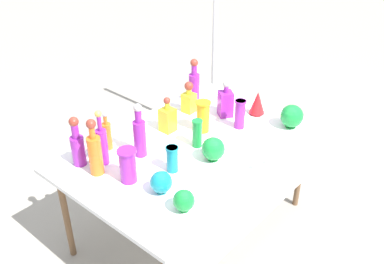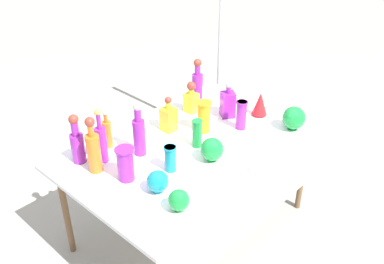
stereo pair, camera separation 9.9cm
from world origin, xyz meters
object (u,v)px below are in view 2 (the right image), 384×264
(tall_bottle_4, at_px, (139,133))
(slender_vase_3, at_px, (197,133))
(square_decanter_0, at_px, (169,118))
(square_decanter_2, at_px, (191,99))
(round_bowl_0, at_px, (179,200))
(tall_bottle_3, at_px, (107,133))
(fluted_vase_0, at_px, (260,104))
(round_bowl_2, at_px, (294,118))
(round_bowl_3, at_px, (158,181))
(tall_bottle_2, at_px, (77,143))
(tall_bottle_1, at_px, (197,84))
(tall_bottle_5, at_px, (94,150))
(slender_vase_4, at_px, (241,114))
(slender_vase_2, at_px, (170,158))
(canopy_pole, at_px, (220,60))
(slender_vase_1, at_px, (204,116))
(tall_bottle_0, at_px, (101,142))
(slender_vase_0, at_px, (125,163))
(square_decanter_1, at_px, (228,103))
(round_bowl_1, at_px, (212,149))

(tall_bottle_4, xyz_separation_m, slender_vase_3, (0.32, -0.21, -0.05))
(square_decanter_0, relative_size, square_decanter_2, 1.05)
(round_bowl_0, bearing_deg, tall_bottle_4, 69.05)
(tall_bottle_3, height_order, fluted_vase_0, tall_bottle_3)
(round_bowl_2, xyz_separation_m, round_bowl_3, (-1.15, 0.19, -0.02))
(tall_bottle_2, relative_size, round_bowl_0, 2.63)
(tall_bottle_1, distance_m, tall_bottle_2, 1.15)
(slender_vase_3, distance_m, round_bowl_3, 0.54)
(tall_bottle_5, height_order, round_bowl_0, tall_bottle_5)
(slender_vase_3, distance_m, slender_vase_4, 0.40)
(slender_vase_2, height_order, canopy_pole, canopy_pole)
(slender_vase_1, bearing_deg, square_decanter_0, 130.05)
(tall_bottle_0, relative_size, tall_bottle_4, 1.00)
(canopy_pole, bearing_deg, round_bowl_3, -150.88)
(square_decanter_2, height_order, slender_vase_4, square_decanter_2)
(tall_bottle_1, xyz_separation_m, tall_bottle_5, (-1.14, -0.19, 0.00))
(slender_vase_2, bearing_deg, slender_vase_4, -0.28)
(round_bowl_0, bearing_deg, slender_vase_1, 32.76)
(slender_vase_0, relative_size, slender_vase_2, 1.27)
(square_decanter_2, relative_size, slender_vase_0, 1.15)
(tall_bottle_1, bearing_deg, round_bowl_0, -141.78)
(tall_bottle_5, height_order, fluted_vase_0, tall_bottle_5)
(square_decanter_2, xyz_separation_m, slender_vase_4, (0.06, -0.44, 0.01))
(tall_bottle_3, height_order, tall_bottle_5, tall_bottle_5)
(square_decanter_1, height_order, slender_vase_3, square_decanter_1)
(square_decanter_2, relative_size, round_bowl_3, 1.82)
(tall_bottle_0, distance_m, round_bowl_0, 0.69)
(tall_bottle_0, distance_m, tall_bottle_3, 0.17)
(tall_bottle_5, xyz_separation_m, round_bowl_3, (0.12, -0.43, -0.08))
(tall_bottle_3, xyz_separation_m, slender_vase_4, (0.81, -0.50, 0.01))
(square_decanter_0, xyz_separation_m, round_bowl_1, (-0.08, -0.48, -0.02))
(round_bowl_1, bearing_deg, tall_bottle_5, 142.08)
(tall_bottle_0, bearing_deg, slender_vase_0, -94.84)
(tall_bottle_4, relative_size, round_bowl_2, 2.15)
(slender_vase_2, bearing_deg, slender_vase_1, 18.51)
(tall_bottle_2, xyz_separation_m, slender_vase_4, (1.04, -0.50, -0.02))
(square_decanter_0, bearing_deg, canopy_pole, 22.51)
(tall_bottle_1, relative_size, slender_vase_4, 1.67)
(slender_vase_4, distance_m, canopy_pole, 1.11)
(tall_bottle_3, bearing_deg, round_bowl_2, -36.60)
(tall_bottle_4, distance_m, square_decanter_0, 0.36)
(tall_bottle_3, bearing_deg, slender_vase_0, -111.75)
(tall_bottle_3, distance_m, slender_vase_2, 0.51)
(square_decanter_1, xyz_separation_m, fluted_vase_0, (0.18, -0.17, -0.01))
(tall_bottle_4, xyz_separation_m, slender_vase_4, (0.72, -0.28, -0.04))
(canopy_pole, bearing_deg, tall_bottle_1, -154.85)
(round_bowl_3, bearing_deg, slender_vase_1, 20.84)
(tall_bottle_1, height_order, slender_vase_4, tall_bottle_1)
(slender_vase_0, relative_size, round_bowl_0, 1.69)
(tall_bottle_1, relative_size, square_decanter_0, 1.37)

